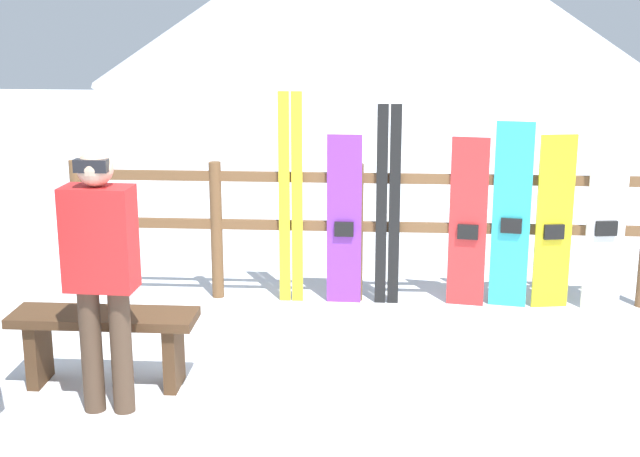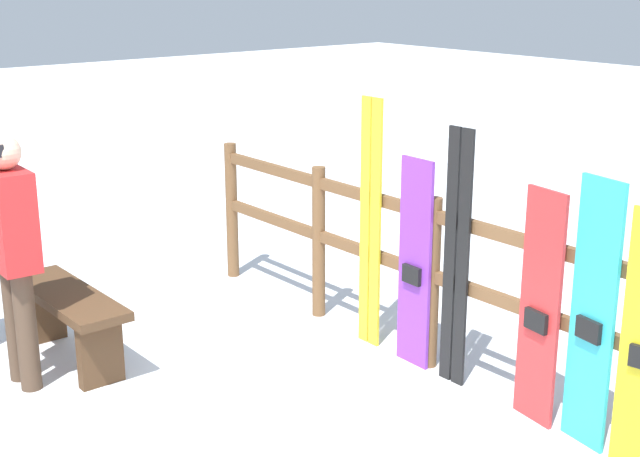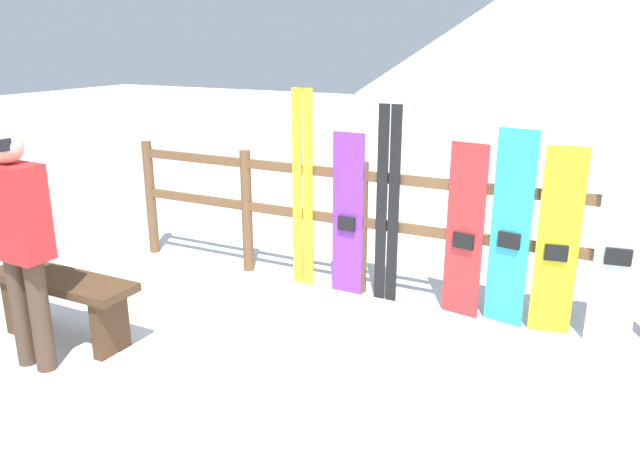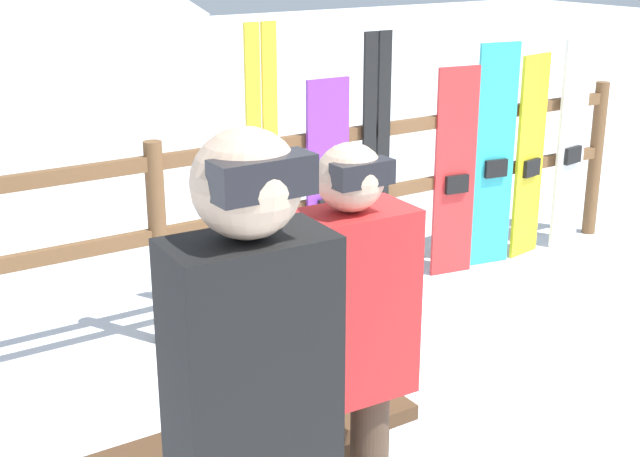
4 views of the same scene
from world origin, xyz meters
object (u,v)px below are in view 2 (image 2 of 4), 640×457
snowboard_red (540,309)px  ski_pair_yellow (370,224)px  bench (69,312)px  person_red (12,243)px  snowboard_purple (415,265)px  snowboard_cyan (592,316)px  ski_pair_black (456,259)px

snowboard_red → ski_pair_yellow: bearing=179.9°
ski_pair_yellow → snowboard_red: 1.45m
bench → ski_pair_yellow: 2.11m
person_red → snowboard_red: bearing=42.4°
person_red → snowboard_purple: size_ratio=1.15×
ski_pair_yellow → snowboard_cyan: 1.79m
snowboard_red → snowboard_cyan: (0.34, 0.00, 0.06)m
ski_pair_yellow → snowboard_red: (1.44, -0.00, -0.18)m
bench → snowboard_cyan: size_ratio=0.78×
snowboard_purple → snowboard_red: bearing=-0.0°
bench → snowboard_purple: 2.32m
bench → ski_pair_black: ski_pair_black is taller
bench → snowboard_red: bearing=35.5°
bench → person_red: 0.71m
snowboard_purple → ski_pair_black: size_ratio=0.85×
person_red → ski_pair_yellow: bearing=67.2°
person_red → snowboard_red: person_red is taller
ski_pair_black → snowboard_cyan: bearing=-0.2°
snowboard_purple → snowboard_red: 1.00m
ski_pair_black → snowboard_cyan: (0.99, -0.00, -0.07)m
ski_pair_yellow → bench: bearing=-120.3°
snowboard_red → ski_pair_black: bearing=179.7°
ski_pair_black → snowboard_red: 0.66m
bench → ski_pair_black: size_ratio=0.72×
snowboard_purple → ski_pair_black: ski_pair_black is taller
snowboard_purple → ski_pair_yellow: bearing=179.5°
bench → snowboard_red: (2.47, 1.77, 0.34)m
bench → snowboard_red: 3.06m
person_red → ski_pair_black: bearing=51.6°
person_red → snowboard_purple: person_red is taller
ski_pair_yellow → ski_pair_black: size_ratio=1.06×
snowboard_purple → ski_pair_black: 0.38m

